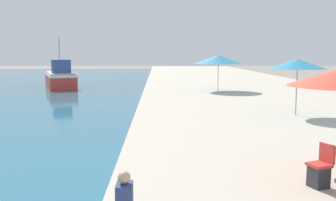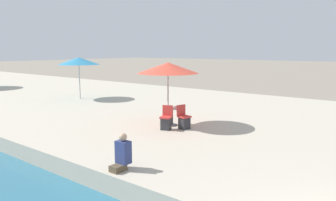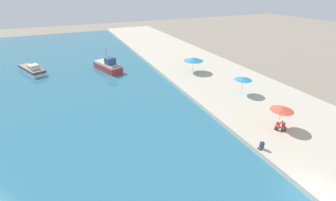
% 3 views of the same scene
% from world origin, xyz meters
% --- Properties ---
extents(quay_promenade, '(16.00, 90.00, 0.57)m').
position_xyz_m(quay_promenade, '(8.00, 37.00, 0.29)').
color(quay_promenade, '#BCB29E').
rests_on(quay_promenade, ground_plane).
extents(fishing_boat_near, '(4.64, 7.44, 4.83)m').
position_xyz_m(fishing_boat_near, '(-8.35, 36.62, 0.99)').
color(fishing_boat_near, red).
rests_on(fishing_boat_near, water_basin).
extents(fishing_boat_mid, '(5.25, 7.86, 3.17)m').
position_xyz_m(fishing_boat_mid, '(-21.66, 41.14, 0.67)').
color(fishing_boat_mid, silver).
rests_on(fishing_boat_mid, water_basin).
extents(cafe_umbrella_pink, '(2.43, 2.43, 2.52)m').
position_xyz_m(cafe_umbrella_pink, '(5.09, 8.11, 2.87)').
color(cafe_umbrella_pink, '#B7B7B7').
rests_on(cafe_umbrella_pink, quay_promenade).
extents(cafe_umbrella_white, '(2.51, 2.51, 2.54)m').
position_xyz_m(cafe_umbrella_white, '(7.33, 16.83, 2.89)').
color(cafe_umbrella_white, '#B7B7B7').
rests_on(cafe_umbrella_white, quay_promenade).
extents(cafe_umbrella_striped, '(3.59, 3.59, 2.66)m').
position_xyz_m(cafe_umbrella_striped, '(5.58, 28.01, 2.91)').
color(cafe_umbrella_striped, '#B7B7B7').
rests_on(cafe_umbrella_striped, quay_promenade).
extents(cafe_table, '(0.80, 0.80, 0.74)m').
position_xyz_m(cafe_table, '(5.13, 7.94, 1.11)').
color(cafe_table, '#333338').
rests_on(cafe_table, quay_promenade).
extents(cafe_chair_left, '(0.49, 0.51, 0.91)m').
position_xyz_m(cafe_chair_left, '(4.96, 7.24, 0.90)').
color(cafe_chair_left, '#2D2D33').
rests_on(cafe_chair_left, quay_promenade).
extents(cafe_chair_right, '(0.54, 0.52, 0.91)m').
position_xyz_m(cafe_chair_right, '(4.45, 7.70, 0.90)').
color(cafe_chair_right, '#2D2D33').
rests_on(cafe_chair_right, quay_promenade).
extents(person_at_quay, '(0.51, 0.36, 0.95)m').
position_xyz_m(person_at_quay, '(0.48, 5.95, 0.99)').
color(person_at_quay, brown).
rests_on(person_at_quay, quay_promenade).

